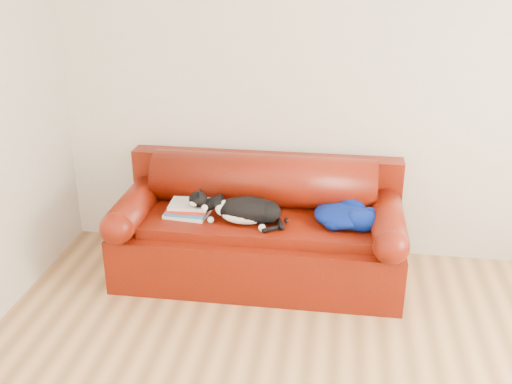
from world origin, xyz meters
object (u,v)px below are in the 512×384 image
Objects in this scene: cat at (247,211)px; blanket at (345,215)px; sofa_base at (259,247)px; book_stack at (189,209)px.

blanket is at bearing 15.37° from cat.
book_stack reaches higher than sofa_base.
book_stack is 0.67× the size of blanket.
cat is (-0.06, -0.13, 0.35)m from sofa_base.
cat is 1.29× the size of blanket.
sofa_base is 3.27× the size of cat.
sofa_base is at bearing 176.27° from blanket.
cat is at bearing -8.05° from book_stack.
blanket reaches higher than book_stack.
cat is at bearing -116.65° from sofa_base.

